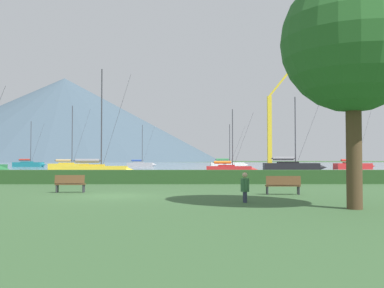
{
  "coord_description": "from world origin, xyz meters",
  "views": [
    {
      "loc": [
        3.8,
        -21.41,
        1.78
      ],
      "look_at": [
        4.21,
        44.53,
        4.13
      ],
      "focal_mm": 40.95,
      "sensor_mm": 36.0,
      "label": 1
    }
  ],
  "objects_px": {
    "person_seated_viewer": "(245,186)",
    "sailboat_slip_2": "(292,166)",
    "sailboat_slip_0": "(69,166)",
    "park_bench_under_tree": "(70,183)",
    "sailboat_slip_4": "(227,164)",
    "sailboat_slip_7": "(29,164)",
    "sailboat_slip_9": "(230,169)",
    "sailboat_slip_5": "(140,164)",
    "park_tree": "(357,33)",
    "sailboat_slip_8": "(97,170)",
    "sailboat_slip_1": "(353,165)",
    "park_bench_near_path": "(283,184)",
    "dock_crane": "(270,136)"
  },
  "relations": [
    {
      "from": "sailboat_slip_2",
      "to": "dock_crane",
      "type": "relative_size",
      "value": 0.57
    },
    {
      "from": "person_seated_viewer",
      "to": "park_tree",
      "type": "height_order",
      "value": "park_tree"
    },
    {
      "from": "sailboat_slip_1",
      "to": "sailboat_slip_9",
      "type": "height_order",
      "value": "sailboat_slip_1"
    },
    {
      "from": "sailboat_slip_7",
      "to": "park_bench_near_path",
      "type": "height_order",
      "value": "sailboat_slip_7"
    },
    {
      "from": "sailboat_slip_2",
      "to": "sailboat_slip_4",
      "type": "xyz_separation_m",
      "value": [
        -6.73,
        31.73,
        -0.07
      ]
    },
    {
      "from": "park_bench_near_path",
      "to": "park_bench_under_tree",
      "type": "distance_m",
      "value": 11.28
    },
    {
      "from": "sailboat_slip_2",
      "to": "sailboat_slip_0",
      "type": "bearing_deg",
      "value": 164.09
    },
    {
      "from": "sailboat_slip_0",
      "to": "park_tree",
      "type": "relative_size",
      "value": 1.21
    },
    {
      "from": "park_tree",
      "to": "park_bench_under_tree",
      "type": "bearing_deg",
      "value": 147.85
    },
    {
      "from": "sailboat_slip_1",
      "to": "sailboat_slip_4",
      "type": "height_order",
      "value": "sailboat_slip_1"
    },
    {
      "from": "park_bench_under_tree",
      "to": "sailboat_slip_4",
      "type": "bearing_deg",
      "value": 76.44
    },
    {
      "from": "sailboat_slip_5",
      "to": "sailboat_slip_4",
      "type": "bearing_deg",
      "value": -27.71
    },
    {
      "from": "sailboat_slip_9",
      "to": "park_bench_under_tree",
      "type": "relative_size",
      "value": 5.25
    },
    {
      "from": "sailboat_slip_0",
      "to": "dock_crane",
      "type": "distance_m",
      "value": 38.15
    },
    {
      "from": "person_seated_viewer",
      "to": "sailboat_slip_8",
      "type": "bearing_deg",
      "value": 108.73
    },
    {
      "from": "sailboat_slip_0",
      "to": "sailboat_slip_8",
      "type": "xyz_separation_m",
      "value": [
        11.06,
        -29.25,
        0.01
      ]
    },
    {
      "from": "sailboat_slip_2",
      "to": "park_bench_near_path",
      "type": "relative_size",
      "value": 6.3
    },
    {
      "from": "sailboat_slip_9",
      "to": "sailboat_slip_2",
      "type": "bearing_deg",
      "value": 40.18
    },
    {
      "from": "sailboat_slip_1",
      "to": "sailboat_slip_8",
      "type": "xyz_separation_m",
      "value": [
        -41.17,
        -34.41,
        -0.0
      ]
    },
    {
      "from": "sailboat_slip_1",
      "to": "sailboat_slip_8",
      "type": "relative_size",
      "value": 0.98
    },
    {
      "from": "park_tree",
      "to": "dock_crane",
      "type": "height_order",
      "value": "dock_crane"
    },
    {
      "from": "sailboat_slip_8",
      "to": "sailboat_slip_2",
      "type": "bearing_deg",
      "value": 30.91
    },
    {
      "from": "park_bench_near_path",
      "to": "park_bench_under_tree",
      "type": "relative_size",
      "value": 1.1
    },
    {
      "from": "sailboat_slip_1",
      "to": "park_bench_under_tree",
      "type": "xyz_separation_m",
      "value": [
        -37.45,
        -58.89,
        -0.14
      ]
    },
    {
      "from": "sailboat_slip_2",
      "to": "sailboat_slip_9",
      "type": "distance_m",
      "value": 12.3
    },
    {
      "from": "sailboat_slip_7",
      "to": "person_seated_viewer",
      "type": "xyz_separation_m",
      "value": [
        41.74,
        -89.4,
        -0.01
      ]
    },
    {
      "from": "sailboat_slip_8",
      "to": "dock_crane",
      "type": "distance_m",
      "value": 45.29
    },
    {
      "from": "sailboat_slip_2",
      "to": "dock_crane",
      "type": "xyz_separation_m",
      "value": [
        0.63,
        20.28,
        5.57
      ]
    },
    {
      "from": "sailboat_slip_5",
      "to": "sailboat_slip_9",
      "type": "distance_m",
      "value": 54.11
    },
    {
      "from": "sailboat_slip_9",
      "to": "sailboat_slip_5",
      "type": "bearing_deg",
      "value": 112.34
    },
    {
      "from": "sailboat_slip_4",
      "to": "sailboat_slip_2",
      "type": "bearing_deg",
      "value": -81.75
    },
    {
      "from": "sailboat_slip_5",
      "to": "park_tree",
      "type": "relative_size",
      "value": 1.11
    },
    {
      "from": "person_seated_viewer",
      "to": "sailboat_slip_2",
      "type": "bearing_deg",
      "value": 70.64
    },
    {
      "from": "sailboat_slip_2",
      "to": "sailboat_slip_9",
      "type": "relative_size",
      "value": 1.32
    },
    {
      "from": "sailboat_slip_0",
      "to": "dock_crane",
      "type": "xyz_separation_m",
      "value": [
        36.98,
        7.45,
        5.67
      ]
    },
    {
      "from": "sailboat_slip_0",
      "to": "park_bench_under_tree",
      "type": "distance_m",
      "value": 55.72
    },
    {
      "from": "person_seated_viewer",
      "to": "sailboat_slip_0",
      "type": "bearing_deg",
      "value": 107.8
    },
    {
      "from": "sailboat_slip_7",
      "to": "park_bench_under_tree",
      "type": "xyz_separation_m",
      "value": [
        33.0,
        -83.95,
        -0.16
      ]
    },
    {
      "from": "sailboat_slip_4",
      "to": "dock_crane",
      "type": "bearing_deg",
      "value": -60.99
    },
    {
      "from": "sailboat_slip_1",
      "to": "sailboat_slip_8",
      "type": "bearing_deg",
      "value": -145.19
    },
    {
      "from": "sailboat_slip_4",
      "to": "sailboat_slip_0",
      "type": "bearing_deg",
      "value": -151.17
    },
    {
      "from": "sailboat_slip_0",
      "to": "sailboat_slip_8",
      "type": "relative_size",
      "value": 0.96
    },
    {
      "from": "sailboat_slip_1",
      "to": "dock_crane",
      "type": "height_order",
      "value": "dock_crane"
    },
    {
      "from": "sailboat_slip_1",
      "to": "sailboat_slip_7",
      "type": "relative_size",
      "value": 1.03
    },
    {
      "from": "sailboat_slip_4",
      "to": "sailboat_slip_7",
      "type": "distance_m",
      "value": 49.16
    },
    {
      "from": "sailboat_slip_1",
      "to": "sailboat_slip_2",
      "type": "relative_size",
      "value": 1.05
    },
    {
      "from": "sailboat_slip_9",
      "to": "person_seated_viewer",
      "type": "xyz_separation_m",
      "value": [
        -2.95,
        -39.02,
        0.13
      ]
    },
    {
      "from": "person_seated_viewer",
      "to": "sailboat_slip_7",
      "type": "bearing_deg",
      "value": 111.15
    },
    {
      "from": "sailboat_slip_0",
      "to": "sailboat_slip_1",
      "type": "height_order",
      "value": "sailboat_slip_1"
    },
    {
      "from": "sailboat_slip_4",
      "to": "sailboat_slip_8",
      "type": "xyz_separation_m",
      "value": [
        -18.56,
        -48.16,
        -0.03
      ]
    }
  ]
}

